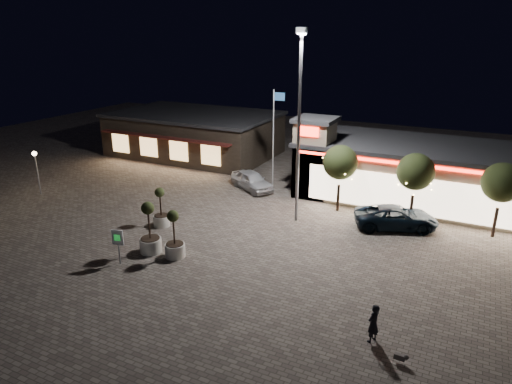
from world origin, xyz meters
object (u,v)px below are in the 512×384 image
at_px(pedestrian, 373,323).
at_px(planter_left, 161,214).
at_px(pickup_truck, 396,217).
at_px(planter_mid, 150,237).
at_px(valet_sign, 118,240).
at_px(white_sedan, 252,180).

relative_size(pedestrian, planter_left, 0.65).
height_order(pedestrian, planter_left, planter_left).
bearing_deg(planter_left, pedestrian, -20.84).
height_order(pickup_truck, planter_mid, planter_mid).
xyz_separation_m(pedestrian, valet_sign, (-14.01, 0.54, 0.55)).
bearing_deg(valet_sign, pickup_truck, 42.63).
bearing_deg(pedestrian, pickup_truck, -150.10).
relative_size(white_sedan, pedestrian, 2.56).
distance_m(white_sedan, planter_mid, 12.52).
distance_m(pickup_truck, pedestrian, 12.33).
relative_size(pickup_truck, valet_sign, 2.62).
height_order(planter_left, planter_mid, planter_mid).
distance_m(pickup_truck, planter_left, 15.32).
relative_size(planter_left, planter_mid, 0.86).
height_order(pickup_truck, white_sedan, white_sedan).
bearing_deg(pedestrian, planter_mid, -76.39).
height_order(planter_mid, valet_sign, planter_mid).
distance_m(white_sedan, planter_left, 9.42).
height_order(pedestrian, valet_sign, valet_sign).
bearing_deg(planter_mid, valet_sign, -108.32).
relative_size(white_sedan, planter_left, 1.66).
xyz_separation_m(pickup_truck, planter_left, (-13.86, -6.51, 0.09)).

